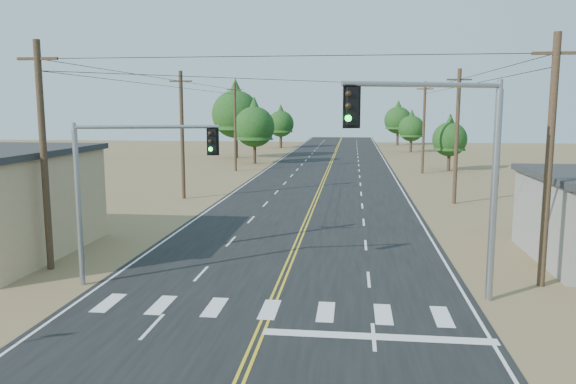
# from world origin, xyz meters

# --- Properties ---
(road) EXTENTS (15.00, 200.00, 0.02)m
(road) POSITION_xyz_m (0.00, 30.00, 0.01)
(road) COLOR black
(road) RESTS_ON ground
(utility_pole_left_near) EXTENTS (1.80, 0.30, 10.00)m
(utility_pole_left_near) POSITION_xyz_m (-10.50, 12.00, 5.12)
(utility_pole_left_near) COLOR #4C3826
(utility_pole_left_near) RESTS_ON ground
(utility_pole_left_mid) EXTENTS (1.80, 0.30, 10.00)m
(utility_pole_left_mid) POSITION_xyz_m (-10.50, 32.00, 5.12)
(utility_pole_left_mid) COLOR #4C3826
(utility_pole_left_mid) RESTS_ON ground
(utility_pole_left_far) EXTENTS (1.80, 0.30, 10.00)m
(utility_pole_left_far) POSITION_xyz_m (-10.50, 52.00, 5.12)
(utility_pole_left_far) COLOR #4C3826
(utility_pole_left_far) RESTS_ON ground
(utility_pole_right_near) EXTENTS (1.80, 0.30, 10.00)m
(utility_pole_right_near) POSITION_xyz_m (10.50, 12.00, 5.12)
(utility_pole_right_near) COLOR #4C3826
(utility_pole_right_near) RESTS_ON ground
(utility_pole_right_mid) EXTENTS (1.80, 0.30, 10.00)m
(utility_pole_right_mid) POSITION_xyz_m (10.50, 32.00, 5.12)
(utility_pole_right_mid) COLOR #4C3826
(utility_pole_right_mid) RESTS_ON ground
(utility_pole_right_far) EXTENTS (1.80, 0.30, 10.00)m
(utility_pole_right_far) POSITION_xyz_m (10.50, 52.00, 5.12)
(utility_pole_right_far) COLOR #4C3826
(utility_pole_right_far) RESTS_ON ground
(signal_mast_left) EXTENTS (5.56, 1.63, 6.57)m
(signal_mast_left) POSITION_xyz_m (-6.40, 10.41, 4.46)
(signal_mast_left) COLOR gray
(signal_mast_left) RESTS_ON ground
(signal_mast_right) EXTENTS (5.71, 2.72, 8.14)m
(signal_mast_right) POSITION_xyz_m (6.41, 9.30, 5.46)
(signal_mast_right) COLOR gray
(signal_mast_right) RESTS_ON ground
(tree_left_near) EXTENTS (5.20, 5.20, 8.67)m
(tree_left_near) POSITION_xyz_m (-9.81, 60.67, 5.30)
(tree_left_near) COLOR #3F2D1E
(tree_left_near) RESTS_ON ground
(tree_left_mid) EXTENTS (6.86, 6.86, 11.43)m
(tree_left_mid) POSITION_xyz_m (-14.00, 69.06, 6.99)
(tree_left_mid) COLOR #3F2D1E
(tree_left_mid) RESTS_ON ground
(tree_left_far) EXTENTS (4.75, 4.75, 7.92)m
(tree_left_far) POSITION_xyz_m (-10.26, 90.65, 4.84)
(tree_left_far) COLOR #3F2D1E
(tree_left_far) RESTS_ON ground
(tree_right_near) EXTENTS (3.94, 3.94, 6.56)m
(tree_right_near) POSITION_xyz_m (13.86, 55.30, 4.01)
(tree_right_near) COLOR #3F2D1E
(tree_right_near) RESTS_ON ground
(tree_right_mid) EXTENTS (4.23, 4.23, 7.04)m
(tree_right_mid) POSITION_xyz_m (12.29, 83.05, 4.30)
(tree_right_mid) COLOR #3F2D1E
(tree_right_mid) RESTS_ON ground
(tree_right_far) EXTENTS (5.28, 5.28, 8.80)m
(tree_right_far) POSITION_xyz_m (11.43, 100.49, 5.38)
(tree_right_far) COLOR #3F2D1E
(tree_right_far) RESTS_ON ground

